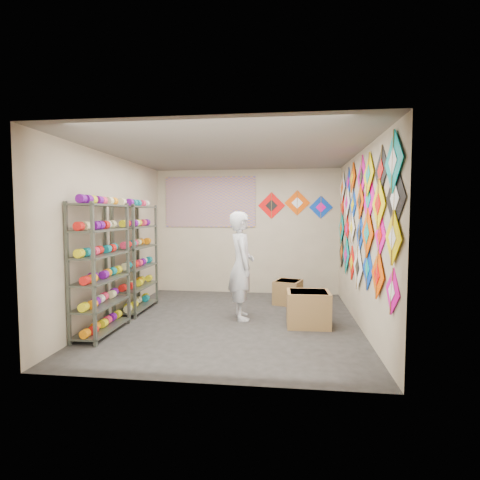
# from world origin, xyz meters

# --- Properties ---
(ground) EXTENTS (4.50, 4.50, 0.00)m
(ground) POSITION_xyz_m (0.00, 0.00, 0.00)
(ground) COLOR #282623
(room_walls) EXTENTS (4.50, 4.50, 4.50)m
(room_walls) POSITION_xyz_m (0.00, 0.00, 1.64)
(room_walls) COLOR #B9A88D
(room_walls) RESTS_ON ground
(shelf_rack_front) EXTENTS (0.40, 1.10, 1.90)m
(shelf_rack_front) POSITION_xyz_m (-1.78, -0.85, 0.95)
(shelf_rack_front) COLOR #4C5147
(shelf_rack_front) RESTS_ON ground
(shelf_rack_back) EXTENTS (0.40, 1.10, 1.90)m
(shelf_rack_back) POSITION_xyz_m (-1.78, 0.45, 0.95)
(shelf_rack_back) COLOR #4C5147
(shelf_rack_back) RESTS_ON ground
(string_spools) EXTENTS (0.12, 2.36, 0.12)m
(string_spools) POSITION_xyz_m (-1.78, -0.20, 1.05)
(string_spools) COLOR #FD2E56
(string_spools) RESTS_ON ground
(kite_wall_display) EXTENTS (0.05, 4.31, 2.06)m
(kite_wall_display) POSITION_xyz_m (1.98, -0.03, 1.65)
(kite_wall_display) COLOR #E5069D
(kite_wall_display) RESTS_ON room_walls
(back_wall_kites) EXTENTS (1.59, 0.02, 0.62)m
(back_wall_kites) POSITION_xyz_m (1.03, 2.24, 1.92)
(back_wall_kites) COLOR #F00907
(back_wall_kites) RESTS_ON room_walls
(poster) EXTENTS (2.00, 0.01, 1.10)m
(poster) POSITION_xyz_m (-0.80, 2.23, 2.00)
(poster) COLOR #6051B0
(poster) RESTS_ON room_walls
(shopkeeper) EXTENTS (0.87, 0.76, 1.77)m
(shopkeeper) POSITION_xyz_m (0.14, 0.18, 0.89)
(shopkeeper) COLOR silver
(shopkeeper) RESTS_ON ground
(carton_a) EXTENTS (0.66, 0.56, 0.54)m
(carton_a) POSITION_xyz_m (1.22, -0.12, 0.27)
(carton_a) COLOR olive
(carton_a) RESTS_ON ground
(carton_b) EXTENTS (0.56, 0.48, 0.42)m
(carton_b) POSITION_xyz_m (1.20, 0.53, 0.21)
(carton_b) COLOR olive
(carton_b) RESTS_ON ground
(carton_c) EXTENTS (0.60, 0.63, 0.45)m
(carton_c) POSITION_xyz_m (0.91, 1.31, 0.23)
(carton_c) COLOR olive
(carton_c) RESTS_ON ground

